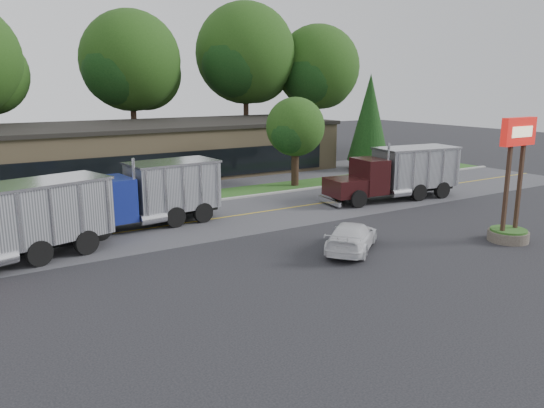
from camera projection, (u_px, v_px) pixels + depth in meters
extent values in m
plane|color=#2E2E33|center=(302.00, 265.00, 22.37)|extent=(140.00, 140.00, 0.00)
cube|color=#58585D|center=(209.00, 220.00, 29.80)|extent=(60.00, 8.00, 0.02)
cube|color=gold|center=(209.00, 220.00, 29.80)|extent=(60.00, 0.12, 0.01)
cube|color=#9E9E99|center=(180.00, 206.00, 33.27)|extent=(60.00, 0.30, 0.12)
cube|color=#27571D|center=(169.00, 201.00, 34.75)|extent=(60.00, 3.40, 0.03)
cube|color=#58585D|center=(144.00, 188.00, 38.88)|extent=(60.00, 7.00, 0.02)
cube|color=#8B7555|center=(142.00, 151.00, 44.43)|extent=(32.00, 12.00, 4.00)
cylinder|color=#6B6054|center=(508.00, 236.00, 25.71)|extent=(1.90, 1.90, 0.50)
cylinder|color=#27571D|center=(509.00, 230.00, 25.64)|extent=(1.70, 1.70, 0.10)
cube|color=#332116|center=(506.00, 190.00, 24.93)|extent=(0.16, 0.16, 5.00)
cube|color=#332116|center=(519.00, 187.00, 25.45)|extent=(0.16, 0.16, 5.00)
cube|color=red|center=(519.00, 131.00, 24.60)|extent=(2.20, 0.35, 1.30)
cube|color=beige|center=(522.00, 132.00, 24.44)|extent=(1.50, 0.04, 0.50)
cube|color=beige|center=(515.00, 131.00, 24.76)|extent=(1.50, 0.04, 0.50)
cylinder|color=#382619|center=(135.00, 135.00, 51.95)|extent=(0.56, 0.56, 5.20)
sphere|color=#1D3E11|center=(131.00, 61.00, 50.39)|extent=(9.52, 9.52, 9.52)
sphere|color=#1D3E11|center=(145.00, 74.00, 52.56)|extent=(7.14, 7.14, 7.14)
sphere|color=black|center=(118.00, 70.00, 49.08)|extent=(6.54, 6.54, 6.54)
cylinder|color=#382619|center=(246.00, 128.00, 57.30)|extent=(0.56, 0.56, 5.74)
sphere|color=#1D3E11|center=(245.00, 53.00, 55.59)|extent=(10.49, 10.49, 10.49)
sphere|color=#1D3E11|center=(255.00, 67.00, 57.98)|extent=(7.87, 7.87, 7.87)
sphere|color=black|center=(236.00, 62.00, 54.14)|extent=(7.21, 7.21, 7.21)
cylinder|color=#382619|center=(317.00, 129.00, 59.89)|extent=(0.56, 0.56, 5.03)
sphere|color=#1D3E11|center=(318.00, 67.00, 58.39)|extent=(9.19, 9.19, 9.19)
sphere|color=#1D3E11|center=(323.00, 78.00, 60.48)|extent=(6.89, 6.89, 6.89)
sphere|color=black|center=(312.00, 75.00, 57.12)|extent=(6.32, 6.32, 6.32)
cylinder|color=#382619|center=(368.00, 164.00, 47.52)|extent=(0.44, 0.44, 1.00)
cone|color=black|center=(369.00, 117.00, 46.61)|extent=(3.70, 3.70, 7.56)
cylinder|color=#382619|center=(295.00, 170.00, 39.69)|extent=(0.56, 0.56, 2.37)
sphere|color=#1D3E11|center=(295.00, 127.00, 38.98)|extent=(4.34, 4.34, 4.34)
sphere|color=#1D3E11|center=(300.00, 133.00, 39.97)|extent=(3.26, 3.26, 3.26)
sphere|color=black|center=(291.00, 133.00, 38.38)|extent=(2.98, 2.98, 2.98)
cube|color=black|center=(1.00, 253.00, 22.05)|extent=(9.67, 3.59, 0.28)
cube|color=silver|center=(38.00, 212.00, 22.95)|extent=(6.29, 3.98, 2.50)
cube|color=silver|center=(35.00, 183.00, 22.67)|extent=(6.48, 4.16, 0.12)
cylinder|color=black|center=(39.00, 237.00, 24.33)|extent=(1.15, 0.63, 1.10)
cylinder|color=black|center=(63.00, 247.00, 22.83)|extent=(1.15, 0.63, 1.10)
cube|color=black|center=(151.00, 215.00, 28.50)|extent=(7.78, 1.64, 0.28)
cube|color=navy|center=(88.00, 214.00, 26.41)|extent=(2.03, 2.45, 1.10)
cube|color=navy|center=(117.00, 199.00, 27.16)|extent=(1.54, 2.50, 2.20)
cube|color=black|center=(105.00, 192.00, 26.73)|extent=(0.24, 2.10, 0.90)
cube|color=silver|center=(173.00, 186.00, 28.97)|extent=(4.81, 2.88, 2.50)
cube|color=silver|center=(172.00, 162.00, 28.68)|extent=(4.97, 3.04, 0.12)
cylinder|color=black|center=(85.00, 220.00, 27.52)|extent=(1.13, 0.44, 1.10)
cylinder|color=black|center=(100.00, 229.00, 25.73)|extent=(1.13, 0.44, 1.10)
cylinder|color=black|center=(170.00, 207.00, 30.38)|extent=(1.13, 0.44, 1.10)
cylinder|color=black|center=(189.00, 215.00, 28.59)|extent=(1.13, 0.44, 1.10)
cube|color=black|center=(395.00, 191.00, 35.12)|extent=(9.06, 2.12, 0.28)
cube|color=black|center=(346.00, 187.00, 33.38)|extent=(2.43, 2.55, 1.10)
cube|color=black|center=(369.00, 176.00, 33.98)|extent=(1.86, 2.58, 2.20)
cube|color=black|center=(361.00, 170.00, 33.61)|extent=(0.32, 2.09, 0.90)
cube|color=silver|center=(415.00, 167.00, 35.44)|extent=(5.65, 3.16, 2.50)
cube|color=silver|center=(417.00, 148.00, 35.16)|extent=(5.82, 3.32, 0.12)
cylinder|color=black|center=(338.00, 192.00, 34.60)|extent=(1.14, 0.49, 1.10)
cylinder|color=black|center=(358.00, 199.00, 32.57)|extent=(1.14, 0.49, 1.10)
cylinder|color=black|center=(408.00, 185.00, 36.94)|extent=(1.14, 0.49, 1.10)
cylinder|color=black|center=(430.00, 191.00, 34.91)|extent=(1.14, 0.49, 1.10)
imported|color=silver|center=(352.00, 237.00, 24.19)|extent=(4.64, 4.22, 1.30)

